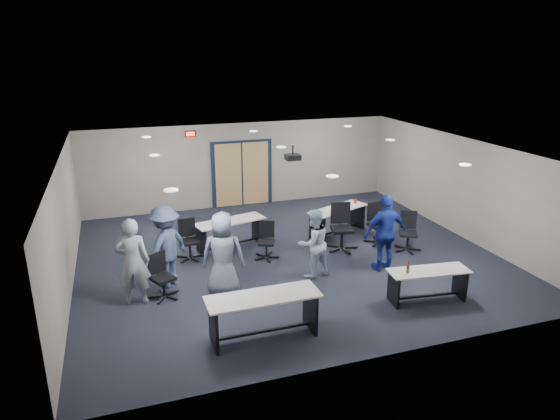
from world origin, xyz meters
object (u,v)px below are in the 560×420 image
object	(u,v)px
table_front_right	(428,280)
chair_loose_left	(163,277)
person_plaid	(223,254)
person_navy	(385,233)
table_back_left	(230,229)
chair_back_d	(379,224)
table_back_right	(338,216)
person_lightblue	(313,243)
table_front_left	(263,309)
person_back	(165,246)
chair_back_b	(266,241)
person_gray	(133,262)
chair_back_a	(189,240)
chair_back_c	(342,227)
chair_loose_right	(408,232)

from	to	relation	value
table_front_right	chair_loose_left	size ratio (longest dim) A/B	1.81
person_plaid	person_navy	size ratio (longest dim) A/B	0.99
chair_loose_left	person_plaid	xyz separation A→B (m)	(1.22, -0.25, 0.43)
table_front_right	table_back_left	world-z (taller)	table_front_right
chair_back_d	person_navy	xyz separation A→B (m)	(-0.70, -1.50, 0.37)
table_back_right	person_lightblue	bearing A→B (deg)	-148.94
table_front_right	person_navy	size ratio (longest dim) A/B	0.94
table_front_left	person_back	size ratio (longest dim) A/B	1.11
table_front_left	person_navy	bearing A→B (deg)	27.65
table_front_right	table_back_left	bearing A→B (deg)	135.10
person_navy	person_back	distance (m)	4.96
chair_back_b	person_gray	world-z (taller)	person_gray
table_back_right	chair_back_a	size ratio (longest dim) A/B	1.93
chair_back_d	person_gray	xyz separation A→B (m)	(-6.30, -1.32, 0.37)
table_back_right	chair_back_a	xyz separation A→B (m)	(-4.19, -0.45, -0.01)
table_back_right	person_back	size ratio (longest dim) A/B	1.05
person_lightblue	person_navy	xyz separation A→B (m)	(1.70, -0.20, 0.12)
table_back_right	chair_back_b	xyz separation A→B (m)	(-2.40, -1.01, -0.05)
chair_back_c	person_navy	world-z (taller)	person_navy
person_back	chair_back_c	bearing A→B (deg)	149.36
chair_back_a	chair_back_d	size ratio (longest dim) A/B	0.92
table_back_right	person_plaid	world-z (taller)	person_plaid
table_front_left	chair_back_d	xyz separation A→B (m)	(4.20, 3.36, -0.02)
table_front_right	table_back_left	distance (m)	5.14
chair_back_c	person_lightblue	bearing A→B (deg)	-124.04
chair_back_b	chair_loose_left	world-z (taller)	chair_loose_left
person_lightblue	person_navy	world-z (taller)	person_navy
chair_loose_right	person_plaid	world-z (taller)	person_plaid
table_front_right	person_lightblue	xyz separation A→B (m)	(-1.78, 1.82, 0.33)
chair_loose_right	person_plaid	size ratio (longest dim) A/B	0.55
table_front_left	table_front_right	world-z (taller)	table_front_right
table_back_right	person_navy	world-z (taller)	person_navy
chair_back_a	person_back	size ratio (longest dim) A/B	0.54
chair_loose_right	table_front_left	bearing A→B (deg)	-123.52
chair_back_d	chair_loose_left	world-z (taller)	chair_back_d
chair_back_a	chair_loose_right	bearing A→B (deg)	-19.16
chair_back_a	person_lightblue	world-z (taller)	person_lightblue
chair_loose_left	chair_back_c	bearing A→B (deg)	-11.33
chair_back_b	person_plaid	size ratio (longest dim) A/B	0.50
chair_back_d	person_lightblue	xyz separation A→B (m)	(-2.40, -1.29, 0.25)
chair_back_c	person_gray	xyz separation A→B (m)	(-5.18, -1.23, 0.31)
person_gray	person_back	bearing A→B (deg)	-129.30
table_front_left	person_lightblue	distance (m)	2.75
chair_loose_left	person_lightblue	size ratio (longest dim) A/B	0.60
person_back	person_gray	bearing A→B (deg)	2.03
table_back_left	table_back_right	distance (m)	3.08
person_gray	person_lightblue	size ratio (longest dim) A/B	1.15
table_back_left	chair_back_c	size ratio (longest dim) A/B	1.61
table_back_right	person_gray	bearing A→B (deg)	179.88
chair_back_b	chair_back_a	bearing A→B (deg)	-176.41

